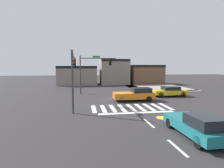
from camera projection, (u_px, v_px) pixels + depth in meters
The scene contains 11 objects.
ground_plane at pixel (122, 99), 22.48m from camera, with size 120.00×120.00×0.00m, color #302D30.
crosswalk_near at pixel (131, 108), 18.06m from camera, with size 7.72×3.15×0.01m.
lane_markings at pixel (178, 132), 11.43m from camera, with size 6.80×18.75×0.01m.
bike_detector_marking at pixel (163, 118), 14.53m from camera, with size 1.02×1.02×0.01m.
curb_corner_northeast at pixel (157, 88), 33.05m from camera, with size 10.00×10.60×0.15m.
storefront_row at pixel (111, 74), 40.96m from camera, with size 23.20×6.14×5.56m.
traffic_signal_southwest at pixel (73, 70), 17.29m from camera, with size 0.32×4.84×5.46m.
traffic_signal_northwest at pixel (94, 67), 27.06m from camera, with size 5.35×0.32×5.61m.
car_orange at pixel (135, 94), 21.53m from camera, with size 4.71×1.77×1.53m.
car_yellow at pixel (170, 91), 24.67m from camera, with size 4.58×1.76×1.35m.
car_teal at pixel (199, 125), 10.46m from camera, with size 1.93×4.60×1.46m.
Camera 1 is at (-4.62, -21.73, 4.10)m, focal length 29.39 mm.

